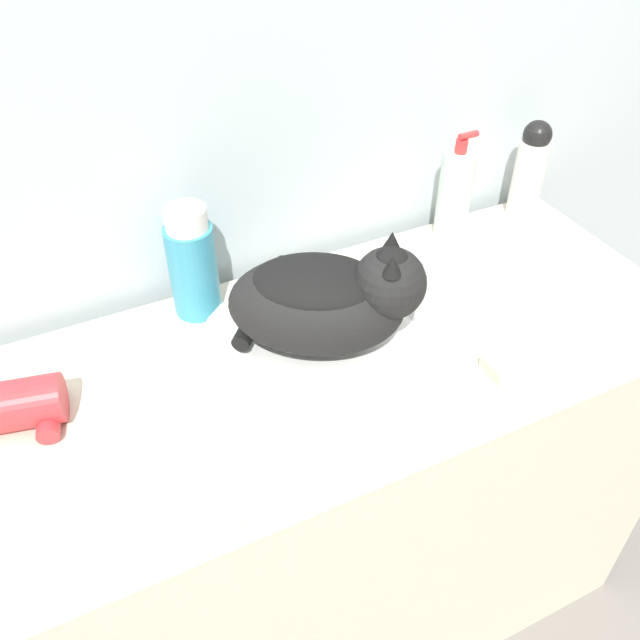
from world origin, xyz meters
TOP-DOWN VIEW (x-y plane):
  - wall_back at (0.00, 0.56)m, footprint 8.00×0.05m
  - vanity_counter at (0.00, 0.25)m, footprint 1.21×0.51m
  - sink_basin at (-0.05, 0.24)m, footprint 0.37×0.37m
  - cat at (-0.04, 0.24)m, footprint 0.30×0.33m
  - faucet at (0.16, 0.29)m, footprint 0.13×0.06m
  - lotion_bottle_white at (0.52, 0.46)m, footprint 0.06×0.06m
  - soap_pump_bottle at (0.35, 0.46)m, footprint 0.06×0.06m
  - mouthwash_bottle at (-0.17, 0.46)m, footprint 0.08×0.08m
  - cream_tube at (-0.20, 0.04)m, footprint 0.16×0.05m
  - hair_dryer at (-0.49, 0.33)m, footprint 0.19×0.12m
  - soap_bar at (0.21, 0.10)m, footprint 0.07×0.05m

SIDE VIEW (x-z plane):
  - vanity_counter at x=0.00m, z-range 0.00..0.82m
  - soap_bar at x=0.21m, z-range 0.82..0.84m
  - cream_tube at x=-0.20m, z-range 0.81..0.85m
  - sink_basin at x=-0.05m, z-range 0.82..0.87m
  - hair_dryer at x=-0.49m, z-range 0.81..0.89m
  - faucet at x=0.16m, z-range 0.82..0.96m
  - soap_pump_bottle at x=0.35m, z-range 0.80..1.02m
  - mouthwash_bottle at x=-0.17m, z-range 0.81..1.01m
  - lotion_bottle_white at x=0.52m, z-range 0.82..1.02m
  - cat at x=-0.04m, z-range 0.86..1.04m
  - wall_back at x=0.00m, z-range 0.00..2.40m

